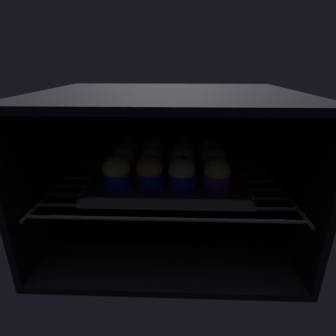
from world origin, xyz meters
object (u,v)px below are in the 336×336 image
Objects in this scene: muffin_row1_col3 at (213,163)px; muffin_row2_col3 at (210,155)px; muffin_row2_col0 at (129,153)px; muffin_row2_col1 at (154,153)px; muffin_row0_col3 at (217,175)px; muffin_row2_col2 at (184,154)px; muffin_row0_col2 at (182,174)px; baking_tray at (168,178)px; muffin_row0_col1 at (150,173)px; muffin_row1_col2 at (182,163)px; muffin_row0_col0 at (117,173)px; muffin_row1_col1 at (152,163)px; muffin_row1_col0 at (124,163)px.

muffin_row2_col3 is (0.02, 6.96, -0.28)cm from muffin_row1_col3.
muffin_row1_col3 is at bearing -90.17° from muffin_row2_col3.
muffin_row2_col1 reaches higher than muffin_row2_col0.
muffin_row0_col3 is at bearing -90.98° from muffin_row1_col3.
muffin_row1_col3 reaches higher than muffin_row2_col2.
muffin_row1_col3 is at bearing -18.09° from muffin_row2_col0.
baking_tray is at bearing 115.27° from muffin_row0_col2.
muffin_row1_col2 is (7.30, 6.82, 0.08)cm from muffin_row0_col1.
muffin_row0_col0 reaches higher than muffin_row2_col2.
muffin_row0_col1 reaches higher than baking_tray.
muffin_row0_col3 is at bearing -32.78° from baking_tray.
muffin_row2_col2 is (7.96, 7.23, -0.10)cm from muffin_row1_col1.
muffin_row0_col3 and muffin_row2_col3 have the same top height.
muffin_row2_col3 is (7.58, 7.13, -0.24)cm from muffin_row1_col2.
muffin_row2_col0 is at bearing 152.95° from muffin_row1_col2.
muffin_row1_col1 is at bearing 3.74° from muffin_row1_col0.
muffin_row1_col3 is at bearing 1.15° from muffin_row1_col0.
muffin_row1_col0 is at bearing -178.91° from muffin_row1_col2.
muffin_row2_col2 is at bearing 115.69° from muffin_row0_col3.
muffin_row0_col2 is 15.60cm from muffin_row2_col1.
muffin_row1_col2 is 1.01× the size of muffin_row1_col3.
muffin_row2_col1 reaches higher than muffin_row2_col2.
muffin_row1_col3 is (11.03, 0.11, 4.28)cm from baking_tray.
muffin_row1_col1 reaches higher than baking_tray.
muffin_row0_col0 and muffin_row2_col0 have the same top height.
muffin_row1_col0 reaches higher than muffin_row0_col1.
muffin_row0_col1 is 1.00× the size of muffin_row1_col3.
muffin_row2_col1 is at bearing -2.70° from muffin_row2_col0.
muffin_row2_col1 is (6.74, 7.26, 0.30)cm from muffin_row1_col0.
baking_tray is 11.44cm from muffin_row1_col0.
muffin_row0_col0 is 0.97× the size of muffin_row1_col0.
muffin_row0_col1 is at bearing -154.82° from muffin_row1_col3.
muffin_row0_col2 is at bearing -137.92° from muffin_row1_col3.
muffin_row1_col3 is (22.12, 7.07, 0.13)cm from muffin_row0_col0.
muffin_row1_col1 is at bearing 179.99° from muffin_row1_col3.
muffin_row1_col0 is at bearing -152.39° from muffin_row2_col2.
muffin_row0_col2 is 1.02× the size of muffin_row0_col3.
muffin_row1_col2 is at bearing -178.74° from muffin_row1_col3.
muffin_row0_col2 is 1.01× the size of muffin_row2_col2.
muffin_row2_col1 is (6.92, -0.33, 0.41)cm from muffin_row2_col0.
muffin_row2_col3 is (15.01, 6.96, -0.10)cm from muffin_row1_col1.
muffin_row0_col2 is at bearing -91.77° from muffin_row1_col2.
muffin_row0_col0 and muffin_row1_col1 have the same top height.
muffin_row2_col1 is at bearing 119.59° from baking_tray.
muffin_row2_col1 is (-0.11, 13.80, 0.24)cm from muffin_row0_col1.
muffin_row2_col2 is at bearing 43.47° from muffin_row0_col0.
baking_tray is 9.10cm from muffin_row2_col1.
baking_tray is 11.83cm from muffin_row1_col3.
muffin_row2_col0 is at bearing 133.95° from muffin_row1_col1.
muffin_row0_col0 is 15.63cm from muffin_row2_col1.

